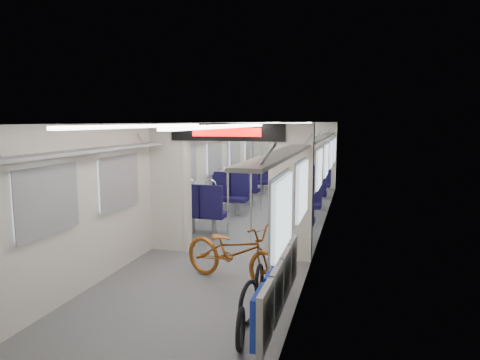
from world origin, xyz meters
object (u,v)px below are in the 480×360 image
Objects in this scene: seat_bay_near_right at (297,206)px; stanchion_far_left at (261,167)px; bicycle at (234,252)px; seat_bay_near_left at (217,198)px; flip_bench at (279,284)px; stanchion_near_left at (228,183)px; seat_bay_far_left at (250,182)px; seat_bay_far_right at (313,184)px; bike_hoop_a at (241,331)px; bike_hoop_c at (259,282)px; bike_hoop_b at (249,304)px; stanchion_near_right at (251,185)px; stanchion_far_right at (282,168)px.

seat_bay_near_right is 2.26m from stanchion_far_left.
bicycle is 3.72m from seat_bay_near_left.
flip_bench is 0.93× the size of stanchion_near_left.
seat_bay_near_left reaches higher than seat_bay_near_right.
seat_bay_far_right reaches higher than seat_bay_far_left.
bike_hoop_a is 0.20× the size of seat_bay_near_left.
bike_hoop_c is at bearing -90.20° from seat_bay_near_right.
flip_bench is 4.89× the size of bike_hoop_c.
bike_hoop_b is 3.31m from stanchion_near_right.
stanchion_near_right is (-0.80, 3.67, 0.95)m from bike_hoop_a.
flip_bench is 5.29m from seat_bay_near_left.
seat_bay_near_right is 3.27m from seat_bay_far_right.
bike_hoop_a is 1.03× the size of bike_hoop_c.
bike_hoop_c is (-0.06, 0.82, -0.04)m from bike_hoop_b.
stanchion_near_right and stanchion_far_right have the same top height.
seat_bay_near_left is 1.13× the size of seat_bay_far_right.
stanchion_far_right is at bearing 23.23° from bicycle.
flip_bench is at bearing -71.02° from stanchion_near_right.
stanchion_far_left reaches higher than seat_bay_near_left.
bike_hoop_a is 0.20× the size of stanchion_far_left.
bicycle is at bearing -81.83° from stanchion_far_left.
stanchion_far_right is at bearing 96.76° from bike_hoop_c.
stanchion_near_left reaches higher than bike_hoop_c.
flip_bench is 3.47m from stanchion_near_right.
seat_bay_far_left is (-2.29, 7.92, -0.05)m from flip_bench.
stanchion_near_right is at bearing 108.98° from flip_bench.
bike_hoop_c is 0.22× the size of seat_bay_far_left.
seat_bay_far_left reaches higher than bike_hoop_c.
bicycle reaches higher than bike_hoop_b.
flip_bench is 7.87m from seat_bay_far_right.
stanchion_near_right is 3.20m from stanchion_far_left.
bicycle is 2.04m from stanchion_near_right.
stanchion_near_right is at bearing 102.31° from bike_hoop_a.
bicycle is 3.87× the size of bike_hoop_a.
bike_hoop_c is at bearing 114.18° from flip_bench.
bike_hoop_a is 1.39m from bike_hoop_c.
bike_hoop_b is 0.26× the size of seat_bay_far_left.
flip_bench is 4.11× the size of bike_hoop_b.
bike_hoop_a is 0.20× the size of stanchion_near_left.
flip_bench is 6.62m from stanchion_far_left.
stanchion_far_right is (-0.65, -1.49, 0.61)m from seat_bay_far_right.
bicycle is 0.76× the size of stanchion_near_left.
seat_bay_far_right is at bearing 75.12° from stanchion_near_left.
stanchion_far_right is (0.53, 2.98, 0.00)m from stanchion_near_left.
bike_hoop_b is 0.23× the size of stanchion_far_right.
stanchion_near_left is (0.68, -4.53, 0.62)m from seat_bay_far_left.
bicycle reaches higher than bike_hoop_c.
stanchion_near_right reaches higher than seat_bay_near_left.
seat_bay_near_right is 0.96× the size of seat_bay_far_right.
stanchion_near_right is (1.18, -1.54, 0.58)m from seat_bay_near_left.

